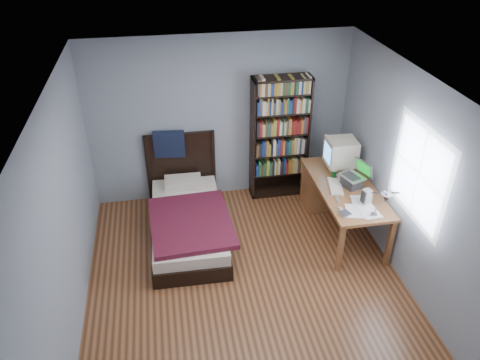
{
  "coord_description": "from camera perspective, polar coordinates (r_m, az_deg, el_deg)",
  "views": [
    {
      "loc": [
        -0.81,
        -4.12,
        4.07
      ],
      "look_at": [
        0.06,
        0.79,
        1.0
      ],
      "focal_mm": 35.0,
      "sensor_mm": 36.0,
      "label": 1
    }
  ],
  "objects": [
    {
      "name": "room",
      "position": [
        5.07,
        1.18,
        -2.23
      ],
      "size": [
        4.2,
        4.24,
        2.5
      ],
      "color": "#512D17",
      "rests_on": "ground"
    },
    {
      "name": "desk",
      "position": [
        6.93,
        11.08,
        -0.85
      ],
      "size": [
        0.75,
        1.68,
        0.73
      ],
      "color": "brown",
      "rests_on": "floor"
    },
    {
      "name": "crt_monitor",
      "position": [
        6.66,
        12.13,
        3.3
      ],
      "size": [
        0.41,
        0.39,
        0.46
      ],
      "color": "beige",
      "rests_on": "desk"
    },
    {
      "name": "laptop",
      "position": [
        6.37,
        13.65,
        0.1
      ],
      "size": [
        0.39,
        0.37,
        0.38
      ],
      "color": "#2D2D30",
      "rests_on": "desk"
    },
    {
      "name": "desk_lamp",
      "position": [
        5.32,
        17.19,
        -2.27
      ],
      "size": [
        0.24,
        0.53,
        0.62
      ],
      "color": "#99999E",
      "rests_on": "desk"
    },
    {
      "name": "keyboard",
      "position": [
        6.34,
        11.55,
        -0.79
      ],
      "size": [
        0.25,
        0.45,
        0.04
      ],
      "primitive_type": "cube",
      "rotation": [
        0.0,
        0.07,
        -0.21
      ],
      "color": "beige",
      "rests_on": "desk"
    },
    {
      "name": "speaker",
      "position": [
        6.07,
        15.2,
        -1.96
      ],
      "size": [
        0.12,
        0.12,
        0.19
      ],
      "primitive_type": "cube",
      "rotation": [
        0.0,
        0.0,
        0.24
      ],
      "color": "#98989A",
      "rests_on": "desk"
    },
    {
      "name": "soda_can",
      "position": [
        6.51,
        11.36,
        0.65
      ],
      "size": [
        0.07,
        0.07,
        0.12
      ],
      "primitive_type": "cylinder",
      "color": "#07370A",
      "rests_on": "desk"
    },
    {
      "name": "mouse",
      "position": [
        6.58,
        11.89,
        0.47
      ],
      "size": [
        0.06,
        0.1,
        0.03
      ],
      "primitive_type": "ellipsoid",
      "color": "silver",
      "rests_on": "desk"
    },
    {
      "name": "phone_silver",
      "position": [
        6.09,
        11.83,
        -2.36
      ],
      "size": [
        0.05,
        0.09,
        0.02
      ],
      "primitive_type": "cube",
      "rotation": [
        0.0,
        0.0,
        0.03
      ],
      "color": "silver",
      "rests_on": "desk"
    },
    {
      "name": "phone_grey",
      "position": [
        5.91,
        12.2,
        -3.51
      ],
      "size": [
        0.05,
        0.09,
        0.02
      ],
      "primitive_type": "cube",
      "rotation": [
        0.0,
        0.0,
        0.08
      ],
      "color": "#98989A",
      "rests_on": "desk"
    },
    {
      "name": "external_drive",
      "position": [
        5.85,
        12.68,
        -4.02
      ],
      "size": [
        0.15,
        0.15,
        0.02
      ],
      "primitive_type": "cube",
      "rotation": [
        0.0,
        0.0,
        0.33
      ],
      "color": "#98989A",
      "rests_on": "desk"
    },
    {
      "name": "bookshelf",
      "position": [
        7.02,
        4.85,
        5.11
      ],
      "size": [
        0.85,
        0.3,
        1.9
      ],
      "color": "black",
      "rests_on": "floor"
    },
    {
      "name": "bed",
      "position": [
        6.5,
        -6.45,
        -4.55
      ],
      "size": [
        1.1,
        2.07,
        1.16
      ],
      "color": "black",
      "rests_on": "floor"
    }
  ]
}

